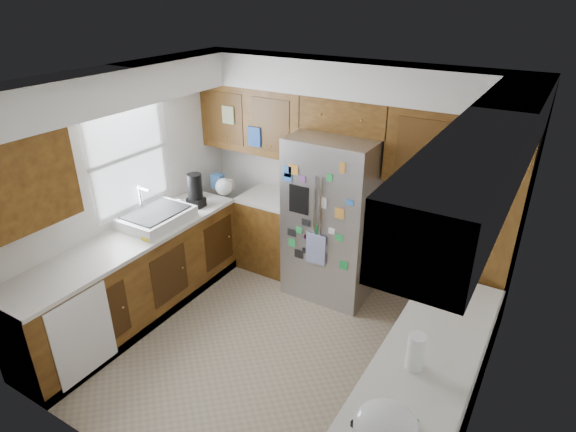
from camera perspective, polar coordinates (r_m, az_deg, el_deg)
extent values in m
plane|color=gray|center=(4.80, -1.58, -15.38)|extent=(3.60, 3.60, 0.00)
cube|color=silver|center=(5.38, 7.46, 4.79)|extent=(3.60, 0.04, 2.50)
cube|color=silver|center=(5.20, -18.77, 2.82)|extent=(0.04, 3.20, 2.50)
cube|color=silver|center=(3.59, 23.55, -8.85)|extent=(0.04, 3.20, 2.50)
cube|color=silver|center=(3.09, -18.47, -13.95)|extent=(3.60, 0.04, 2.50)
cube|color=white|center=(3.67, -2.07, 15.58)|extent=(3.60, 3.20, 0.02)
cube|color=silver|center=(4.93, 7.25, 15.86)|extent=(3.60, 0.38, 0.35)
cube|color=silver|center=(4.76, -19.08, 14.36)|extent=(0.38, 3.20, 0.35)
cube|color=silver|center=(3.16, 23.60, 8.34)|extent=(0.38, 3.20, 0.35)
cube|color=#44230D|center=(5.61, -3.80, 11.45)|extent=(1.33, 0.34, 0.75)
cube|color=#44230D|center=(4.74, 19.64, 7.32)|extent=(1.33, 0.34, 0.75)
cube|color=#44230D|center=(4.29, -29.63, 3.48)|extent=(0.34, 0.85, 0.75)
cube|color=white|center=(5.13, -18.40, 6.77)|extent=(0.02, 0.90, 1.05)
cube|color=white|center=(5.10, -18.12, 6.72)|extent=(0.01, 1.02, 1.15)
cube|color=#1B49A0|center=(5.44, -4.02, 9.36)|extent=(0.16, 0.02, 0.22)
cube|color=beige|center=(5.59, -7.10, 11.80)|extent=(0.16, 0.02, 0.20)
cube|color=#44230D|center=(5.18, -17.75, -7.23)|extent=(0.60, 2.60, 0.88)
cube|color=#44230D|center=(5.83, -1.63, -2.03)|extent=(0.75, 0.60, 0.88)
cube|color=beige|center=(4.96, -18.45, -2.76)|extent=(0.63, 2.60, 0.04)
cube|color=beige|center=(5.63, -1.69, 2.11)|extent=(0.75, 0.60, 0.04)
cube|color=black|center=(5.40, -17.19, -10.71)|extent=(0.60, 2.60, 0.10)
cube|color=white|center=(4.56, -23.07, -12.93)|extent=(0.01, 0.58, 0.80)
cube|color=#44230D|center=(3.76, 15.16, -21.70)|extent=(0.60, 2.25, 0.88)
cube|color=beige|center=(3.44, 16.07, -16.48)|extent=(0.63, 2.25, 0.04)
cube|color=#44230D|center=(4.69, 21.92, -2.59)|extent=(0.60, 0.90, 2.15)
cube|color=#A3A3A8|center=(5.19, 5.45, -0.14)|extent=(0.90, 0.75, 1.80)
cylinder|color=silver|center=(4.82, 3.17, -0.20)|extent=(0.02, 0.02, 0.90)
cylinder|color=silver|center=(4.80, 3.80, -0.36)|extent=(0.02, 0.02, 0.90)
cube|color=black|center=(4.85, 1.28, 1.95)|extent=(0.22, 0.01, 0.30)
cube|color=silver|center=(4.96, 3.29, -3.98)|extent=(0.22, 0.01, 0.34)
cube|color=blue|center=(4.83, -0.08, 4.60)|extent=(0.10, 0.00, 0.09)
cube|color=black|center=(5.06, 2.23, -4.20)|extent=(0.10, 0.00, 0.06)
cube|color=black|center=(5.06, 0.44, -1.99)|extent=(0.10, 0.00, 0.08)
cube|color=white|center=(4.80, 5.20, -1.82)|extent=(0.07, 0.00, 0.06)
cube|color=blue|center=(4.58, 7.34, 1.57)|extent=(0.08, 0.00, 0.05)
cube|color=green|center=(5.11, 0.47, -3.20)|extent=(0.09, 0.00, 0.09)
cube|color=orange|center=(4.98, 2.20, -2.45)|extent=(0.06, 0.00, 0.05)
cube|color=white|center=(5.05, 2.94, -4.75)|extent=(0.05, 0.00, 0.09)
cube|color=orange|center=(4.76, 0.63, 5.54)|extent=(0.11, 0.00, 0.11)
cube|color=white|center=(4.93, 4.30, -3.86)|extent=(0.08, 0.00, 0.09)
cube|color=orange|center=(4.49, 6.44, 5.69)|extent=(0.06, 0.00, 0.11)
cube|color=#8C4C99|center=(4.74, 1.69, 4.41)|extent=(0.07, 0.00, 0.07)
cube|color=#8C4C99|center=(4.99, 2.11, -2.51)|extent=(0.07, 0.00, 0.06)
cube|color=white|center=(4.72, 4.12, 1.59)|extent=(0.08, 0.00, 0.11)
cube|color=green|center=(4.99, 1.30, -1.69)|extent=(0.07, 0.00, 0.07)
cube|color=orange|center=(4.68, 6.11, 0.30)|extent=(0.10, 0.00, 0.11)
cube|color=green|center=(4.59, 4.92, 4.56)|extent=(0.06, 0.00, 0.07)
cube|color=black|center=(5.13, 1.27, -4.52)|extent=(0.10, 0.00, 0.10)
cube|color=green|center=(4.92, 6.57, -5.82)|extent=(0.09, 0.00, 0.10)
cube|color=green|center=(4.89, 3.23, -1.65)|extent=(0.05, 0.00, 0.11)
cube|color=green|center=(4.79, 6.05, -2.60)|extent=(0.09, 0.00, 0.07)
cube|color=red|center=(4.93, 3.06, -2.46)|extent=(0.09, 0.00, 0.06)
cube|color=blue|center=(4.80, -0.03, 5.29)|extent=(0.08, 0.00, 0.12)
cube|color=black|center=(4.91, 2.14, -0.79)|extent=(0.10, 0.00, 0.08)
cube|color=#44230D|center=(5.02, 7.12, 11.95)|extent=(0.96, 0.34, 0.35)
sphere|color=blue|center=(4.98, 5.40, 15.76)|extent=(0.30, 0.30, 0.30)
cylinder|color=black|center=(4.95, 8.19, 14.79)|extent=(0.30, 0.30, 0.17)
ellipsoid|color=#333338|center=(4.93, 8.25, 15.76)|extent=(0.28, 0.28, 0.12)
cube|color=white|center=(5.16, -15.32, -0.19)|extent=(0.52, 0.70, 0.12)
cube|color=black|center=(5.13, -15.40, 0.46)|extent=(0.44, 0.60, 0.02)
cylinder|color=silver|center=(5.23, -17.07, 1.88)|extent=(0.02, 0.02, 0.30)
cylinder|color=silver|center=(5.14, -16.79, 3.07)|extent=(0.16, 0.02, 0.02)
cube|color=gold|center=(4.89, -15.87, -2.29)|extent=(0.10, 0.18, 0.04)
cube|color=black|center=(5.45, -10.81, 1.64)|extent=(0.18, 0.14, 0.10)
cylinder|color=black|center=(5.38, -10.97, 3.49)|extent=(0.16, 0.16, 0.28)
cylinder|color=#A3A3A8|center=(5.63, -11.03, 2.99)|extent=(0.14, 0.14, 0.20)
sphere|color=white|center=(5.68, -7.62, 3.45)|extent=(0.20, 0.20, 0.20)
cube|color=#3F72B2|center=(5.89, -8.32, 4.11)|extent=(0.14, 0.10, 0.18)
cube|color=#BFB28C|center=(5.79, -7.07, 3.59)|extent=(0.10, 0.08, 0.14)
cylinder|color=white|center=(5.41, -12.95, 1.28)|extent=(0.08, 0.08, 0.11)
ellipsoid|color=white|center=(2.71, 11.56, -22.96)|extent=(0.32, 0.32, 0.14)
cube|color=black|center=(2.81, 8.18, -23.12)|extent=(0.04, 0.06, 0.04)
cylinder|color=white|center=(3.28, 14.90, -15.31)|extent=(0.11, 0.11, 0.26)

